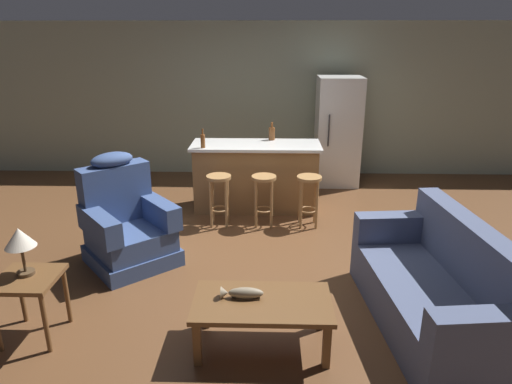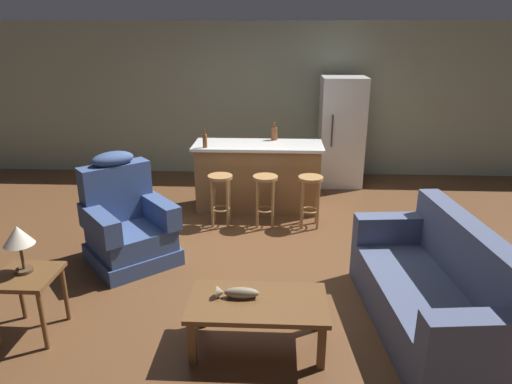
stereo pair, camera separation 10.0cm
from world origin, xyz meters
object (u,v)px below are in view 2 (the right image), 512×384
at_px(recliner_near_lamp, 127,224).
at_px(table_lamp, 18,238).
at_px(coffee_table, 258,307).
at_px(fish_figurine, 237,293).
at_px(refrigerator, 341,132).
at_px(bar_stool_left, 221,191).
at_px(kitchen_island, 258,176).
at_px(couch, 436,293).
at_px(bottle_short_amber, 274,133).
at_px(bar_stool_middle, 265,191).
at_px(end_table, 27,285).
at_px(bottle_tall_green, 205,140).
at_px(bar_stool_right, 310,192).

height_order(recliner_near_lamp, table_lamp, recliner_near_lamp).
xyz_separation_m(coffee_table, fish_figurine, (-0.16, 0.04, 0.10)).
distance_m(recliner_near_lamp, refrigerator, 3.95).
bearing_deg(bar_stool_left, kitchen_island, 53.73).
height_order(couch, kitchen_island, kitchen_island).
xyz_separation_m(fish_figurine, kitchen_island, (0.03, 3.06, 0.02)).
relative_size(fish_figurine, bottle_short_amber, 1.34).
relative_size(bar_stool_middle, bottle_short_amber, 2.67).
bearing_deg(recliner_near_lamp, kitchen_island, 99.79).
relative_size(coffee_table, table_lamp, 2.68).
height_order(end_table, refrigerator, refrigerator).
xyz_separation_m(refrigerator, bottle_tall_green, (-2.01, -1.44, 0.17)).
relative_size(fish_figurine, refrigerator, 0.19).
bearing_deg(recliner_near_lamp, refrigerator, 96.26).
bearing_deg(bottle_short_amber, recliner_near_lamp, -129.72).
distance_m(end_table, bar_stool_right, 3.43).
bearing_deg(fish_figurine, recliner_near_lamp, 133.87).
bearing_deg(bottle_short_amber, coffee_table, -91.44).
relative_size(bar_stool_middle, refrigerator, 0.39).
height_order(coffee_table, bar_stool_middle, bar_stool_middle).
relative_size(end_table, refrigerator, 0.32).
distance_m(fish_figurine, couch, 1.68).
bearing_deg(couch, coffee_table, 6.49).
bearing_deg(bar_stool_middle, bar_stool_right, 0.00).
bearing_deg(recliner_near_lamp, table_lamp, -58.10).
xyz_separation_m(refrigerator, bottle_short_amber, (-1.08, -0.94, 0.17)).
bearing_deg(recliner_near_lamp, bar_stool_right, 75.79).
bearing_deg(bar_stool_left, refrigerator, 45.99).
bearing_deg(bottle_short_amber, refrigerator, 40.95).
bearing_deg(end_table, bar_stool_middle, 51.76).
height_order(table_lamp, bottle_tall_green, bottle_tall_green).
bearing_deg(couch, bar_stool_right, -72.23).
height_order(fish_figurine, table_lamp, table_lamp).
bearing_deg(bottle_tall_green, bar_stool_middle, -25.14).
bearing_deg(refrigerator, couch, -85.38).
distance_m(couch, bottle_tall_green, 3.52).
bearing_deg(refrigerator, bottle_short_amber, -139.05).
bearing_deg(end_table, table_lamp, 122.85).
distance_m(kitchen_island, bar_stool_right, 0.94).
relative_size(couch, bar_stool_left, 2.90).
xyz_separation_m(fish_figurine, refrigerator, (1.33, 4.26, 0.42)).
bearing_deg(recliner_near_lamp, bottle_tall_green, 114.18).
height_order(recliner_near_lamp, bar_stool_left, recliner_near_lamp).
distance_m(couch, table_lamp, 3.46).
bearing_deg(table_lamp, recliner_near_lamp, 72.52).
xyz_separation_m(couch, kitchen_island, (-1.63, 2.78, 0.14)).
xyz_separation_m(couch, table_lamp, (-3.42, -0.20, 0.53)).
distance_m(coffee_table, table_lamp, 1.99).
height_order(recliner_near_lamp, bar_stool_right, recliner_near_lamp).
height_order(kitchen_island, bar_stool_right, kitchen_island).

